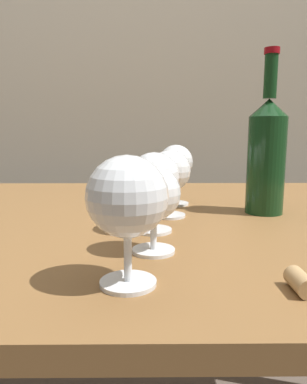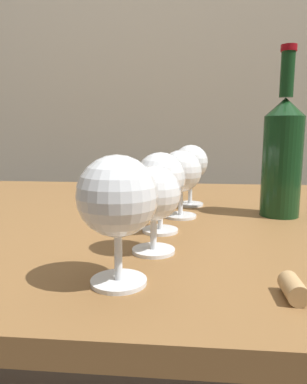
{
  "view_description": "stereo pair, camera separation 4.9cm",
  "coord_description": "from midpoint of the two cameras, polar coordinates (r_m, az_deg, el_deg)",
  "views": [
    {
      "loc": [
        0.02,
        -0.71,
        0.89
      ],
      "look_at": [
        0.03,
        -0.22,
        0.81
      ],
      "focal_mm": 33.69,
      "sensor_mm": 36.0,
      "label": 1
    },
    {
      "loc": [
        0.07,
        -0.71,
        0.89
      ],
      "look_at": [
        0.03,
        -0.22,
        0.81
      ],
      "focal_mm": 33.69,
      "sensor_mm": 36.0,
      "label": 2
    }
  ],
  "objects": [
    {
      "name": "wine_bottle",
      "position": [
        0.76,
        21.53,
        5.59
      ],
      "size": [
        0.08,
        0.08,
        0.33
      ],
      "color": "#143819",
      "rests_on": "dining_table"
    },
    {
      "name": "wine_glass_chardonnay",
      "position": [
        0.7,
        6.39,
        3.05
      ],
      "size": [
        0.08,
        0.08,
        0.13
      ],
      "color": "white",
      "rests_on": "dining_table"
    },
    {
      "name": "cork",
      "position": [
        0.41,
        24.58,
        -13.78
      ],
      "size": [
        0.02,
        0.04,
        0.02
      ],
      "primitive_type": "cylinder",
      "rotation": [
        1.57,
        0.0,
        0.0
      ],
      "color": "tan",
      "rests_on": "dining_table"
    },
    {
      "name": "back_wall",
      "position": [
        1.6,
        3.67,
        24.51
      ],
      "size": [
        5.0,
        0.08,
        2.6
      ],
      "primitive_type": "cube",
      "color": "#B2A893",
      "rests_on": "ground_plane"
    },
    {
      "name": "wine_glass_white",
      "position": [
        0.6,
        3.47,
        2.19
      ],
      "size": [
        0.08,
        0.08,
        0.13
      ],
      "color": "white",
      "rests_on": "dining_table"
    },
    {
      "name": "wine_glass_port",
      "position": [
        0.82,
        7.64,
        4.41
      ],
      "size": [
        0.08,
        0.08,
        0.14
      ],
      "color": "white",
      "rests_on": "dining_table"
    },
    {
      "name": "wine_glass_rose",
      "position": [
        0.49,
        2.86,
        -0.61
      ],
      "size": [
        0.08,
        0.08,
        0.12
      ],
      "color": "white",
      "rests_on": "dining_table"
    },
    {
      "name": "wine_glass_cabernet",
      "position": [
        0.39,
        -1.75,
        -0.98
      ],
      "size": [
        0.09,
        0.09,
        0.15
      ],
      "color": "white",
      "rests_on": "dining_table"
    },
    {
      "name": "dining_table",
      "position": [
        0.75,
        1.23,
        -9.9
      ],
      "size": [
        1.39,
        0.89,
        0.72
      ],
      "color": "brown",
      "rests_on": "ground_plane"
    }
  ]
}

